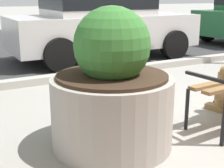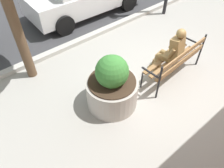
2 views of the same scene
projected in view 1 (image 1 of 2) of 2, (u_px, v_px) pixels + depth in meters
The scene contains 4 objects.
street_surface at pixel (41, 42), 9.84m from camera, with size 60.00×9.00×0.01m, color #38383A.
curb_stone at pixel (119, 70), 5.96m from camera, with size 60.00×0.20×0.12m, color #B2AFA8.
concrete_planter at pixel (112, 93), 3.02m from camera, with size 1.14×1.14×1.31m.
parked_car_white at pixel (101, 21), 7.21m from camera, with size 4.14×2.00×1.56m.
Camera 1 is at (-2.97, -2.10, 1.39)m, focal length 52.40 mm.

